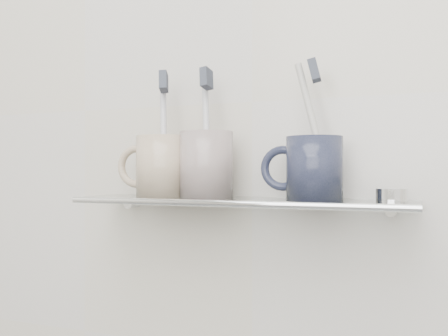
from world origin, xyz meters
The scene contains 18 objects.
wall_back centered at (0.00, 1.10, 1.25)m, with size 2.50×2.50×0.00m, color beige.
shelf_glass centered at (0.00, 1.04, 1.10)m, with size 0.50×0.12×0.01m, color silver.
shelf_rail centered at (0.00, 0.98, 1.10)m, with size 0.01×0.01×0.50m, color silver.
bracket_left centered at (-0.21, 1.09, 1.09)m, with size 0.02×0.02×0.03m, color silver.
bracket_right centered at (0.21, 1.09, 1.09)m, with size 0.02×0.02×0.03m, color silver.
mug_left centered at (-0.13, 1.04, 1.15)m, with size 0.09×0.09×0.10m, color beige.
mug_left_handle centered at (-0.18, 1.04, 1.15)m, with size 0.07×0.07×0.01m, color beige.
toothbrush_left centered at (-0.13, 1.04, 1.20)m, with size 0.01×0.01×0.19m, color #BDBBC3.
bristles_left centered at (-0.13, 1.04, 1.28)m, with size 0.01×0.02×0.03m, color #333844.
mug_center centered at (-0.05, 1.04, 1.15)m, with size 0.08×0.08×0.10m, color silver.
mug_center_handle centered at (-0.10, 1.04, 1.15)m, with size 0.07×0.07×0.01m, color silver.
toothbrush_center centered at (-0.05, 1.04, 1.20)m, with size 0.01×0.01×0.19m, color silver.
bristles_center centered at (-0.05, 1.04, 1.28)m, with size 0.01×0.02×0.03m, color #333844.
mug_right centered at (0.11, 1.04, 1.14)m, with size 0.08×0.08×0.09m, color black.
mug_right_handle centered at (0.06, 1.04, 1.14)m, with size 0.07×0.07×0.01m, color black.
toothbrush_right centered at (0.11, 1.04, 1.20)m, with size 0.01×0.01×0.19m, color #BFB69F.
bristles_right centered at (0.11, 1.04, 1.28)m, with size 0.01×0.02×0.03m, color #333844.
chrome_cap centered at (0.21, 1.04, 1.11)m, with size 0.04×0.04×0.02m, color silver.
Camera 1 is at (0.25, 0.35, 1.14)m, focal length 40.00 mm.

